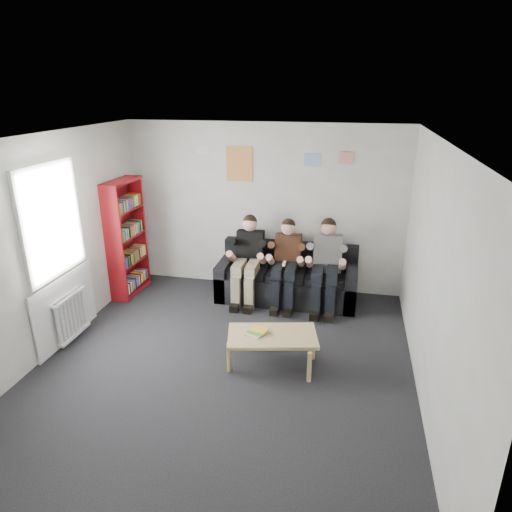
{
  "coord_description": "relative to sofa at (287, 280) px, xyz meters",
  "views": [
    {
      "loc": [
        1.37,
        -4.55,
        3.21
      ],
      "look_at": [
        0.12,
        1.3,
        0.97
      ],
      "focal_mm": 32.0,
      "sensor_mm": 36.0,
      "label": 1
    }
  ],
  "objects": [
    {
      "name": "poster_blue",
      "position": [
        0.28,
        0.4,
        1.85
      ],
      "size": [
        0.25,
        0.01,
        0.2
      ],
      "primitive_type": "cube",
      "color": "#4088D9",
      "rests_on": "room_shell"
    },
    {
      "name": "sofa",
      "position": [
        0.0,
        0.0,
        0.0
      ],
      "size": [
        2.17,
        0.89,
        0.84
      ],
      "color": "black",
      "rests_on": "ground"
    },
    {
      "name": "person_middle",
      "position": [
        -0.0,
        -0.2,
        0.36
      ],
      "size": [
        0.4,
        0.87,
        1.32
      ],
      "rotation": [
        0.0,
        0.0,
        0.03
      ],
      "color": "#4C2819",
      "rests_on": "sofa"
    },
    {
      "name": "person_right",
      "position": [
        0.6,
        -0.2,
        0.37
      ],
      "size": [
        0.43,
        0.91,
        1.37
      ],
      "rotation": [
        0.0,
        0.0,
        0.14
      ],
      "color": "silver",
      "rests_on": "sofa"
    },
    {
      "name": "poster_pink",
      "position": [
        0.78,
        0.4,
        1.9
      ],
      "size": [
        0.22,
        0.01,
        0.18
      ],
      "primitive_type": "cube",
      "color": "#BC3B96",
      "rests_on": "room_shell"
    },
    {
      "name": "room_shell",
      "position": [
        -0.47,
        -2.09,
        1.05
      ],
      "size": [
        5.0,
        5.0,
        5.0
      ],
      "color": "black",
      "rests_on": "ground"
    },
    {
      "name": "poster_large",
      "position": [
        -0.87,
        0.4,
        1.75
      ],
      "size": [
        0.42,
        0.01,
        0.55
      ],
      "primitive_type": "cube",
      "color": "gold",
      "rests_on": "room_shell"
    },
    {
      "name": "radiator",
      "position": [
        -2.62,
        -1.89,
        0.05
      ],
      "size": [
        0.1,
        0.64,
        0.6
      ],
      "color": "white",
      "rests_on": "ground"
    },
    {
      "name": "game_cases",
      "position": [
        -0.09,
        -1.95,
        0.15
      ],
      "size": [
        0.25,
        0.22,
        0.05
      ],
      "rotation": [
        0.0,
        0.0,
        -0.4
      ],
      "color": "silver",
      "rests_on": "coffee_table"
    },
    {
      "name": "person_left",
      "position": [
        -0.6,
        -0.2,
        0.37
      ],
      "size": [
        0.42,
        0.89,
        1.35
      ],
      "rotation": [
        0.0,
        0.0,
        0.05
      ],
      "color": "black",
      "rests_on": "sofa"
    },
    {
      "name": "poster_sign",
      "position": [
        -1.47,
        0.4,
        1.95
      ],
      "size": [
        0.2,
        0.01,
        0.14
      ],
      "primitive_type": "cube",
      "color": "white",
      "rests_on": "room_shell"
    },
    {
      "name": "window",
      "position": [
        -2.69,
        -1.89,
        0.73
      ],
      "size": [
        0.05,
        1.3,
        2.36
      ],
      "color": "white",
      "rests_on": "room_shell"
    },
    {
      "name": "bookshelf",
      "position": [
        -2.55,
        -0.31,
        0.63
      ],
      "size": [
        0.28,
        0.84,
        1.86
      ],
      "rotation": [
        0.0,
        0.0,
        -0.04
      ],
      "color": "maroon",
      "rests_on": "ground"
    },
    {
      "name": "coffee_table",
      "position": [
        0.1,
        -1.93,
        0.07
      ],
      "size": [
        1.06,
        0.58,
        0.42
      ],
      "rotation": [
        0.0,
        0.0,
        0.22
      ],
      "color": "tan",
      "rests_on": "ground"
    }
  ]
}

